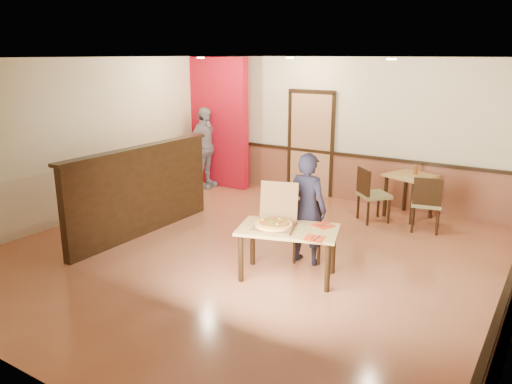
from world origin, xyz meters
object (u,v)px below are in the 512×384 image
diner_chair (308,228)px  main_table (288,236)px  side_chair_right (427,202)px  pizza_box (275,222)px  side_chair_left (371,192)px  diner (307,209)px  passerby (205,148)px  side_table (410,184)px  condiment (416,170)px

diner_chair → main_table: bearing=-107.4°
main_table → side_chair_right: (1.07, 2.76, -0.06)m
diner_chair → pizza_box: 0.83m
side_chair_left → diner: size_ratio=0.61×
side_chair_left → passerby: (-3.88, 0.29, 0.36)m
diner_chair → pizza_box: pizza_box is taller
side_table → main_table: bearing=-100.1°
side_table → condiment: condiment is taller
side_chair_right → diner: (-1.10, -2.16, 0.27)m
passerby → pizza_box: (3.60, -3.11, -0.13)m
condiment → side_chair_right: bearing=-59.8°
side_chair_left → side_table: bearing=-86.0°
side_chair_left → pizza_box: (-0.28, -2.82, 0.23)m
side_chair_right → diner: size_ratio=0.60×
passerby → pizza_box: size_ratio=2.43×
main_table → diner_chair: diner_chair is taller
diner → condiment: diner is taller
pizza_box → condiment: 3.60m
diner_chair → side_chair_left: side_chair_left is taller
passerby → side_chair_right: bearing=-93.7°
passerby → side_chair_left: bearing=-94.4°
diner_chair → side_table: 2.74m
passerby → diner_chair: bearing=-122.4°
side_chair_left → side_chair_right: 0.97m
main_table → side_chair_right: side_chair_right is taller
diner_chair → side_chair_left: 2.06m
main_table → diner_chair: size_ratio=1.73×
side_chair_right → passerby: size_ratio=0.54×
side_chair_right → passerby: passerby is taller
diner → pizza_box: (-0.15, -0.64, -0.04)m
side_chair_right → diner: 2.44m
passerby → main_table: bearing=-129.2°
side_table → pizza_box: bearing=-102.8°
side_chair_left → side_chair_right: bearing=-137.4°
main_table → diner_chair: bearing=78.6°
main_table → passerby: (-3.77, 3.06, 0.31)m
main_table → side_chair_right: 2.96m
pizza_box → condiment: (0.84, 3.50, 0.12)m
side_chair_left → pizza_box: bearing=128.1°
side_table → pizza_box: size_ratio=1.29×
side_chair_left → diner: (-0.13, -2.18, 0.26)m
diner_chair → condiment: size_ratio=5.16×
diner_chair → passerby: (-3.70, 2.34, 0.43)m
passerby → side_table: bearing=-86.0°
main_table → diner: diner is taller
side_chair_right → condiment: 0.87m
main_table → pizza_box: bearing=178.3°
diner_chair → side_chair_right: bearing=37.1°
diner_chair → condiment: condiment is taller
side_chair_right → passerby: (-4.84, 0.30, 0.36)m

